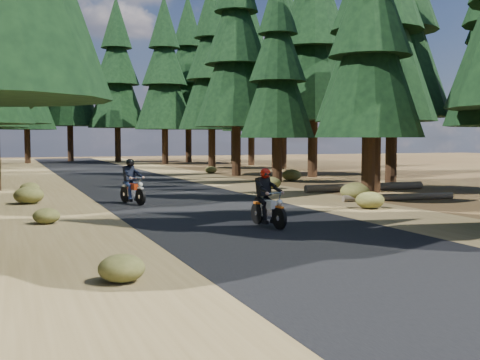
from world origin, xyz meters
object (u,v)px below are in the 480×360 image
Objects in this scene: log_near at (366,187)px; log_far at (399,197)px; rider_follow at (133,189)px; rider_lead at (268,207)px.

log_near reaches higher than log_far.
rider_follow is at bearing -171.68° from log_near.
log_far is (-1.11, -3.84, -0.04)m from log_near.
log_near is at bearing -142.40° from rider_lead.
log_near is 11.48m from rider_lead.
log_near is 3.22× the size of rider_follow.
rider_lead is (-8.16, -8.06, 0.34)m from log_near.
log_far is at bearing 150.00° from rider_follow.
log_far is 2.48× the size of rider_follow.
rider_lead is at bearing 92.03° from rider_follow.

